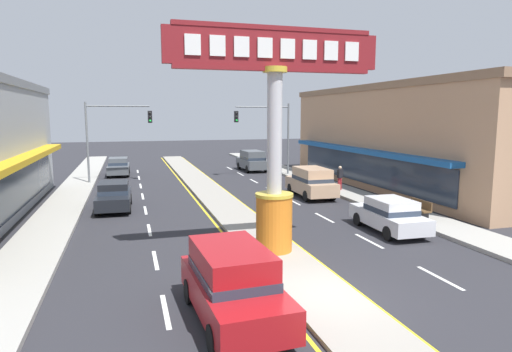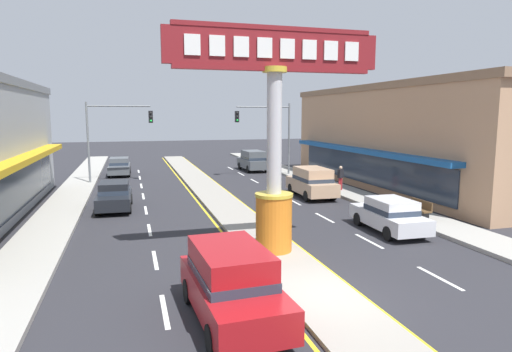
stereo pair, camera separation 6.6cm
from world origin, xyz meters
The scene contains 17 objects.
ground_plane centered at (0.00, 0.00, 0.00)m, with size 160.00×160.00×0.00m, color #28282D.
median_strip centered at (0.00, 18.00, 0.07)m, with size 2.17×52.00×0.14m, color gray.
sidewalk_left centered at (-8.84, 16.00, 0.09)m, with size 2.30×60.00×0.18m, color #9E9B93.
sidewalk_right centered at (8.84, 16.00, 0.09)m, with size 2.30×60.00×0.18m, color #9E9B93.
lane_markings centered at (0.00, 16.65, 0.00)m, with size 8.91×52.00×0.01m.
district_sign centered at (0.00, 4.27, 4.18)m, with size 7.98×1.43×8.24m.
storefront_right centered at (14.42, 16.68, 3.67)m, with size 8.36×23.94×7.35m.
traffic_light_left_side centered at (-6.32, 24.06, 4.25)m, with size 4.86×0.46×6.20m.
traffic_light_right_side centered at (6.32, 24.53, 4.25)m, with size 4.86×0.46×6.20m.
suv_near_right_lane centered at (6.03, 14.73, 0.98)m, with size 2.03×4.63×1.90m.
suv_far_right_lane centered at (-2.74, -0.55, 0.98)m, with size 2.15×4.69×1.90m.
sedan_near_left_lane centered at (-6.03, 28.94, 0.79)m, with size 1.90×4.33×1.53m.
suv_mid_left_lane centered at (6.04, 28.72, 0.98)m, with size 2.07×4.65×1.90m.
sedan_far_left_oncoming centered at (-6.03, 14.35, 0.79)m, with size 1.93×4.35×1.53m.
sedan_kerb_right centered at (6.03, 5.88, 0.79)m, with size 1.92×4.34×1.53m.
street_bench centered at (8.55, 7.21, 0.65)m, with size 0.48×1.60×0.88m.
pedestrian_near_kerb centered at (8.56, 15.73, 1.11)m, with size 0.45×0.36×1.64m.
Camera 1 is at (-5.20, -11.14, 5.26)m, focal length 31.01 mm.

